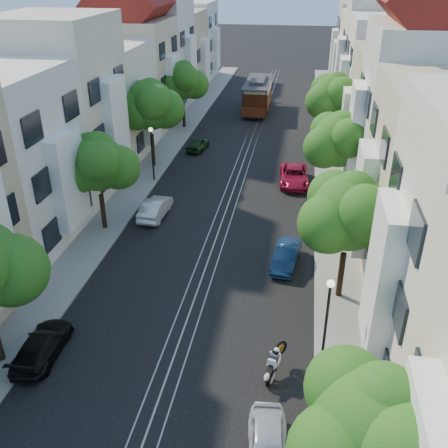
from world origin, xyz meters
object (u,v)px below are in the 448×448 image
at_px(tree_w_d, 183,82).
at_px(parked_car_w_mid, 155,208).
at_px(tree_e_a, 377,432).
at_px(lamp_east, 328,310).
at_px(parked_car_w_far, 198,144).
at_px(tree_w_c, 150,106).
at_px(cable_car, 258,93).
at_px(tree_e_b, 350,214).
at_px(tree_e_c, 340,142).
at_px(parked_car_e_mid, 286,256).
at_px(parked_car_e_far, 294,176).
at_px(parked_car_e_near, 267,447).
at_px(tree_e_d, 335,97).
at_px(parked_car_w_near, 42,345).
at_px(tree_w_b, 98,164).
at_px(lamp_west, 152,146).
at_px(sportbike_rider, 275,361).

relative_size(tree_w_d, parked_car_w_mid, 1.73).
distance_m(tree_e_a, lamp_east, 7.26).
xyz_separation_m(tree_w_d, parked_car_w_far, (2.74, -6.40, -4.04)).
distance_m(tree_w_c, lamp_east, 25.01).
distance_m(cable_car, parked_car_w_far, 14.61).
bearing_deg(tree_e_b, parked_car_w_mid, 148.36).
distance_m(tree_e_c, parked_car_e_mid, 9.73).
bearing_deg(cable_car, parked_car_e_far, -76.69).
relative_size(lamp_east, parked_car_e_near, 1.20).
bearing_deg(tree_e_b, tree_e_d, 90.00).
bearing_deg(lamp_east, parked_car_w_mid, 131.47).
bearing_deg(parked_car_e_far, cable_car, 99.83).
bearing_deg(lamp_east, parked_car_e_mid, 104.07).
height_order(tree_w_c, parked_car_w_mid, tree_w_c).
distance_m(tree_e_d, cable_car, 15.06).
xyz_separation_m(tree_w_d, parked_car_w_near, (1.54, -33.39, -4.04)).
bearing_deg(tree_e_d, parked_car_w_mid, -128.57).
height_order(tree_w_b, tree_w_d, tree_w_d).
bearing_deg(parked_car_e_far, tree_w_c, 167.85).
xyz_separation_m(parked_car_e_near, parked_car_w_mid, (-8.90, 17.14, 0.03)).
relative_size(lamp_west, parked_car_w_near, 1.08).
height_order(tree_w_d, parked_car_e_near, tree_w_d).
xyz_separation_m(tree_e_a, parked_car_w_far, (-11.66, 32.60, -3.84)).
distance_m(sportbike_rider, parked_car_e_far, 20.24).
bearing_deg(tree_e_c, parked_car_e_mid, -108.82).
distance_m(tree_e_d, parked_car_e_far, 9.26).
height_order(tree_e_b, tree_w_c, tree_w_c).
xyz_separation_m(tree_w_b, sportbike_rider, (11.49, -10.96, -3.65)).
height_order(lamp_east, parked_car_e_mid, lamp_east).
distance_m(tree_e_a, parked_car_e_near, 5.21).
bearing_deg(cable_car, lamp_east, -80.46).
bearing_deg(sportbike_rider, cable_car, 112.89).
xyz_separation_m(tree_e_d, tree_w_b, (-14.40, -17.00, -0.47)).
xyz_separation_m(lamp_east, parked_car_w_near, (-11.90, -1.42, -2.28)).
distance_m(tree_e_b, parked_car_w_far, 24.04).
bearing_deg(parked_car_e_near, parked_car_w_far, 101.12).
bearing_deg(lamp_east, lamp_west, 124.99).
distance_m(tree_w_b, lamp_west, 8.22).
bearing_deg(lamp_west, parked_car_w_near, -87.94).
bearing_deg(parked_car_w_mid, tree_w_d, -79.65).
relative_size(tree_e_a, lamp_east, 1.51).
xyz_separation_m(tree_e_a, parked_car_e_near, (-2.86, 2.11, -3.81)).
height_order(tree_e_c, lamp_east, tree_e_c).
xyz_separation_m(tree_e_a, lamp_east, (-0.96, 7.02, -1.55)).
distance_m(tree_e_a, parked_car_w_mid, 22.87).
relative_size(lamp_east, parked_car_w_far, 1.26).
xyz_separation_m(tree_e_b, tree_e_c, (-0.00, 11.00, -0.13)).
xyz_separation_m(tree_w_b, lamp_west, (0.84, 8.02, -1.55)).
bearing_deg(tree_e_d, tree_w_c, -157.38).
bearing_deg(sportbike_rider, lamp_east, 42.98).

